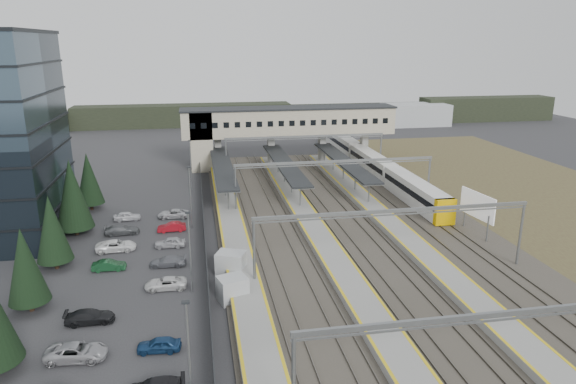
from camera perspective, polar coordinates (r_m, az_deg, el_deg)
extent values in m
plane|color=#2B2B2D|center=(58.21, -2.66, -6.85)|extent=(220.00, 220.00, 0.00)
cylinder|color=black|center=(51.66, -26.64, -11.11)|extent=(0.44, 0.44, 1.20)
cone|color=black|center=(50.14, -27.19, -7.23)|extent=(3.54, 3.54, 6.80)
cylinder|color=black|center=(59.53, -24.33, -7.21)|extent=(0.44, 0.44, 1.20)
cone|color=black|center=(58.18, -24.77, -3.67)|extent=(3.64, 3.64, 7.00)
cylinder|color=black|center=(68.59, -22.42, -3.93)|extent=(0.44, 0.44, 1.20)
cone|color=black|center=(67.23, -22.85, -0.21)|extent=(4.42, 4.42, 8.50)
cylinder|color=black|center=(77.89, -20.98, -1.43)|extent=(0.44, 0.44, 1.20)
cone|color=black|center=(76.84, -21.28, 1.42)|extent=(3.74, 3.74, 7.20)
imported|color=#9F9FA4|center=(43.14, -22.44, -16.11)|extent=(4.70, 2.50, 1.26)
imported|color=black|center=(47.64, -21.15, -12.79)|extent=(4.09, 1.74, 1.18)
imported|color=#154122|center=(57.02, -19.27, -7.70)|extent=(3.44, 1.26, 1.13)
imported|color=white|center=(61.84, -18.56, -5.68)|extent=(4.55, 2.25, 1.24)
imported|color=#4F5255|center=(66.75, -17.96, -4.01)|extent=(4.31, 1.99, 1.22)
imported|color=silver|center=(71.72, -17.44, -2.57)|extent=(3.58, 1.62, 1.19)
imported|color=navy|center=(42.24, -14.15, -16.12)|extent=(3.45, 1.62, 1.14)
imported|color=silver|center=(51.51, -13.45, -9.85)|extent=(4.09, 1.98, 1.12)
imported|color=slate|center=(56.32, -13.19, -7.50)|extent=(3.96, 1.86, 1.12)
imported|color=#ADADB2|center=(61.20, -12.98, -5.48)|extent=(3.62, 1.64, 1.21)
imported|color=#A3121D|center=(66.16, -12.80, -3.81)|extent=(3.57, 1.38, 1.16)
imported|color=silver|center=(71.17, -12.65, -2.37)|extent=(4.29, 2.30, 1.14)
cylinder|color=slate|center=(33.86, -10.93, -17.91)|extent=(0.16, 0.16, 8.00)
cube|color=black|center=(31.80, -11.32, -11.93)|extent=(0.50, 0.25, 0.15)
cylinder|color=slate|center=(48.89, -10.84, -6.71)|extent=(0.16, 0.16, 8.00)
cube|color=black|center=(47.49, -11.09, -2.27)|extent=(0.50, 0.25, 0.15)
cylinder|color=slate|center=(65.86, -10.79, -0.65)|extent=(0.16, 0.16, 8.00)
cube|color=black|center=(64.83, -10.98, 2.74)|extent=(0.50, 0.25, 0.15)
cylinder|color=slate|center=(83.26, -10.76, 2.91)|extent=(0.16, 0.16, 8.00)
cube|color=black|center=(82.45, -10.91, 5.62)|extent=(0.50, 0.25, 0.15)
cube|color=#26282B|center=(62.07, -9.27, -4.55)|extent=(0.08, 90.00, 2.00)
cube|color=#A4A7A9|center=(53.19, -6.33, -7.87)|extent=(3.43, 3.03, 2.37)
cube|color=#A4A7A9|center=(48.04, -6.19, -10.67)|extent=(3.06, 2.78, 2.33)
cube|color=#38342C|center=(65.18, 7.29, -4.28)|extent=(34.00, 90.00, 0.20)
cube|color=#59544C|center=(62.63, -3.93, -4.88)|extent=(0.08, 90.00, 0.14)
cube|color=#59544C|center=(62.79, -2.62, -4.80)|extent=(0.08, 90.00, 0.14)
cube|color=#59544C|center=(63.15, -0.31, -4.66)|extent=(0.08, 90.00, 0.14)
cube|color=#59544C|center=(63.39, 0.98, -4.58)|extent=(0.08, 90.00, 0.14)
cube|color=#59544C|center=(64.38, 4.97, -4.30)|extent=(0.08, 90.00, 0.14)
cube|color=#59544C|center=(64.76, 6.21, -4.22)|extent=(0.08, 90.00, 0.14)
cube|color=#59544C|center=(65.50, 8.36, -4.06)|extent=(0.08, 90.00, 0.14)
cube|color=#59544C|center=(65.96, 9.55, -3.96)|extent=(0.08, 90.00, 0.14)
cube|color=#59544C|center=(67.59, 13.20, -3.68)|extent=(0.08, 90.00, 0.14)
cube|color=#59544C|center=(68.16, 14.32, -3.58)|extent=(0.08, 90.00, 0.14)
cube|color=#59544C|center=(69.23, 16.25, -3.42)|extent=(0.08, 90.00, 0.14)
cube|color=#59544C|center=(69.87, 17.31, -3.33)|extent=(0.08, 90.00, 0.14)
cube|color=gray|center=(62.38, -6.02, -4.86)|extent=(3.20, 82.00, 0.90)
cube|color=gold|center=(62.15, -7.37, -4.53)|extent=(0.25, 82.00, 0.02)
cube|color=gold|center=(62.33, -4.70, -4.39)|extent=(0.25, 82.00, 0.02)
cube|color=gray|center=(63.79, 2.99, -4.30)|extent=(3.20, 82.00, 0.90)
cube|color=gold|center=(63.33, 1.72, -4.00)|extent=(0.25, 82.00, 0.02)
cube|color=gold|center=(63.96, 4.27, -3.83)|extent=(0.25, 82.00, 0.02)
cube|color=gray|center=(66.68, 11.41, -3.68)|extent=(3.20, 82.00, 0.90)
cube|color=gold|center=(66.02, 10.26, -3.40)|extent=(0.25, 82.00, 0.02)
cube|color=gold|center=(67.06, 12.59, -3.22)|extent=(0.25, 82.00, 0.02)
cube|color=black|center=(82.37, -7.28, 2.93)|extent=(3.00, 30.00, 0.25)
cube|color=slate|center=(82.40, -7.28, 2.83)|extent=(3.10, 30.00, 0.12)
cylinder|color=slate|center=(70.25, -6.64, -0.75)|extent=(0.20, 0.20, 3.10)
cylinder|color=slate|center=(76.48, -6.96, 0.65)|extent=(0.20, 0.20, 3.10)
cylinder|color=slate|center=(82.75, -7.24, 1.85)|extent=(0.20, 0.20, 3.10)
cylinder|color=slate|center=(89.06, -7.48, 2.87)|extent=(0.20, 0.20, 3.10)
cylinder|color=slate|center=(95.39, -7.69, 3.76)|extent=(0.20, 0.20, 3.10)
cube|color=black|center=(83.44, -0.40, 3.23)|extent=(3.00, 30.00, 0.25)
cube|color=slate|center=(83.47, -0.40, 3.13)|extent=(3.10, 30.00, 0.12)
cylinder|color=slate|center=(71.50, 1.38, -0.34)|extent=(0.20, 0.20, 3.10)
cylinder|color=slate|center=(77.63, 0.42, 1.01)|extent=(0.20, 0.20, 3.10)
cylinder|color=slate|center=(83.82, -0.40, 2.17)|extent=(0.20, 0.20, 3.10)
cylinder|color=slate|center=(90.05, -1.11, 3.16)|extent=(0.20, 0.20, 3.10)
cylinder|color=slate|center=(96.31, -1.73, 4.03)|extent=(0.20, 0.20, 3.10)
cube|color=black|center=(85.67, 6.21, 3.48)|extent=(3.00, 30.00, 0.25)
cube|color=slate|center=(85.70, 6.21, 3.38)|extent=(3.10, 30.00, 0.12)
cylinder|color=slate|center=(74.09, 8.98, 0.06)|extent=(0.20, 0.20, 3.10)
cylinder|color=slate|center=(80.02, 7.48, 1.34)|extent=(0.20, 0.20, 3.10)
cylinder|color=slate|center=(86.04, 6.18, 2.44)|extent=(0.20, 0.20, 3.10)
cylinder|color=slate|center=(92.12, 5.05, 3.40)|extent=(0.20, 0.20, 3.10)
cylinder|color=slate|center=(98.25, 4.06, 4.24)|extent=(0.20, 0.20, 3.10)
cube|color=tan|center=(97.72, 0.11, 7.85)|extent=(40.00, 6.00, 5.00)
cube|color=black|center=(97.38, 0.11, 9.33)|extent=(40.40, 6.40, 0.30)
cube|color=tan|center=(96.66, -9.60, 5.72)|extent=(4.00, 6.00, 11.00)
cube|color=black|center=(93.17, -10.59, 7.22)|extent=(1.00, 0.06, 1.00)
cube|color=black|center=(93.17, -9.35, 7.28)|extent=(1.00, 0.06, 1.00)
cube|color=black|center=(93.23, -8.11, 7.34)|extent=(1.00, 0.06, 1.00)
cube|color=black|center=(93.32, -6.88, 7.39)|extent=(1.00, 0.06, 1.00)
cube|color=black|center=(93.46, -5.64, 7.44)|extent=(1.00, 0.06, 1.00)
cube|color=black|center=(93.63, -4.41, 7.49)|extent=(1.00, 0.06, 1.00)
cube|color=black|center=(93.86, -3.19, 7.53)|extent=(1.00, 0.06, 1.00)
cube|color=black|center=(94.12, -1.97, 7.57)|extent=(1.00, 0.06, 1.00)
cube|color=black|center=(94.42, -0.76, 7.61)|extent=(1.00, 0.06, 1.00)
cube|color=black|center=(94.77, 0.44, 7.64)|extent=(1.00, 0.06, 1.00)
cube|color=black|center=(95.16, 1.64, 7.67)|extent=(1.00, 0.06, 1.00)
cube|color=black|center=(95.58, 2.82, 7.70)|extent=(1.00, 0.06, 1.00)
cube|color=black|center=(96.05, 4.00, 7.72)|extent=(1.00, 0.06, 1.00)
cube|color=black|center=(96.56, 5.16, 7.74)|extent=(1.00, 0.06, 1.00)
cube|color=black|center=(97.10, 6.31, 7.76)|extent=(1.00, 0.06, 1.00)
cube|color=black|center=(97.68, 7.44, 7.77)|extent=(1.00, 0.06, 1.00)
cube|color=black|center=(98.30, 8.56, 7.78)|extent=(1.00, 0.06, 1.00)
cube|color=black|center=(98.96, 9.67, 7.78)|extent=(1.00, 0.06, 1.00)
cube|color=black|center=(99.65, 10.77, 7.79)|extent=(1.00, 0.06, 1.00)
cube|color=gray|center=(97.17, -8.65, 4.32)|extent=(1.20, 1.60, 6.00)
cube|color=gray|center=(97.22, -7.76, 4.36)|extent=(1.20, 1.60, 6.00)
cube|color=gray|center=(98.12, -1.91, 4.61)|extent=(1.20, 1.60, 6.00)
cube|color=gray|center=(100.03, 3.79, 4.81)|extent=(1.20, 1.60, 6.00)
cube|color=gray|center=(102.39, 8.43, 4.94)|extent=(1.20, 1.60, 6.00)
cube|color=slate|center=(35.17, 24.21, -12.09)|extent=(28.40, 0.25, 0.35)
cube|color=slate|center=(35.36, 24.14, -12.66)|extent=(28.40, 0.12, 0.12)
cylinder|color=slate|center=(49.31, -3.78, -6.87)|extent=(0.28, 0.28, 7.00)
cylinder|color=slate|center=(59.06, 24.40, -4.37)|extent=(0.28, 0.28, 7.00)
cube|color=slate|center=(51.39, 11.86, -2.05)|extent=(28.40, 0.25, 0.35)
cube|color=slate|center=(51.51, 11.83, -2.47)|extent=(28.40, 0.12, 0.12)
cylinder|color=slate|center=(70.00, -5.85, 0.15)|extent=(0.28, 0.28, 7.00)
cylinder|color=slate|center=(77.17, 15.35, 1.17)|extent=(0.28, 0.28, 7.00)
cube|color=slate|center=(71.47, 5.34, 3.40)|extent=(28.40, 0.25, 0.35)
cube|color=slate|center=(71.56, 5.33, 3.09)|extent=(28.40, 0.12, 0.12)
cylinder|color=slate|center=(89.35, -6.88, 3.66)|extent=(0.28, 0.28, 7.00)
cylinder|color=slate|center=(95.07, 10.25, 4.29)|extent=(0.28, 0.28, 7.00)
cube|color=slate|center=(90.51, 1.97, 6.20)|extent=(28.40, 0.25, 0.35)
cube|color=slate|center=(90.58, 1.97, 5.95)|extent=(28.40, 0.12, 0.12)
cube|color=silver|center=(76.52, 13.99, -0.03)|extent=(2.65, 18.36, 3.41)
cube|color=black|center=(76.41, 14.01, 0.24)|extent=(2.71, 17.76, 0.85)
cube|color=slate|center=(76.93, 13.92, -1.08)|extent=(2.28, 16.96, 0.47)
cube|color=silver|center=(93.53, 9.32, 3.19)|extent=(2.65, 18.36, 3.41)
cube|color=black|center=(93.45, 9.33, 3.41)|extent=(2.71, 17.76, 0.85)
cube|color=slate|center=(93.87, 9.28, 2.31)|extent=(2.28, 16.96, 0.47)
cube|color=silver|center=(111.18, 6.10, 5.39)|extent=(2.65, 18.36, 3.41)
cube|color=black|center=(111.11, 6.11, 5.58)|extent=(2.71, 17.76, 0.85)
cube|color=slate|center=(111.46, 6.08, 4.65)|extent=(2.28, 16.96, 0.47)
cube|color=#E2AA00|center=(68.73, 17.03, -2.13)|extent=(2.67, 0.90, 3.41)
cylinder|color=slate|center=(64.92, 21.28, -3.91)|extent=(0.20, 0.20, 3.37)
cylinder|color=slate|center=(69.23, 19.04, -2.44)|extent=(0.20, 0.20, 3.37)
cube|color=silver|center=(66.40, 20.30, -1.38)|extent=(0.98, 6.29, 3.16)
cube|color=black|center=(149.45, -11.47, 8.34)|extent=(60.00, 8.00, 6.00)
cube|color=black|center=(156.65, 7.35, 8.70)|extent=(50.00, 8.00, 5.00)
cube|color=black|center=(168.51, 21.13, 8.63)|extent=(40.00, 8.00, 7.00)
cube|color=black|center=(154.21, -28.53, 6.75)|extent=(30.00, 8.00, 5.00)
cube|color=#A4A7A9|center=(152.61, 13.93, 8.35)|extent=(18.00, 10.00, 6.00)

